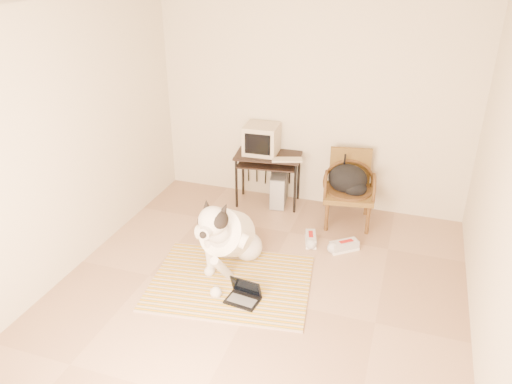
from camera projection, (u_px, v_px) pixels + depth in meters
The scene contains 17 objects.
floor at pixel (255, 298), 4.92m from camera, with size 4.50×4.50×0.00m, color #9D7A60.
ceiling at pixel (254, 8), 3.73m from camera, with size 4.50×4.50×0.00m, color white.
wall_back at pixel (312, 103), 6.24m from camera, with size 4.50×4.50×0.00m, color beige.
wall_front at pixel (106, 352), 2.41m from camera, with size 4.50×4.50×0.00m, color beige.
wall_left at pixel (61, 146), 4.89m from camera, with size 4.50×4.50×0.00m, color beige.
wall_right at pixel (506, 207), 3.76m from camera, with size 4.50×4.50×0.00m, color beige.
rug at pixel (231, 282), 5.13m from camera, with size 1.76×1.44×0.02m.
dog at pixel (228, 236), 5.26m from camera, with size 0.62×1.30×0.93m.
laptop at pixel (244, 295), 4.84m from camera, with size 0.34×0.27×0.22m.
computer_desk at pixel (268, 162), 6.47m from camera, with size 0.89×0.57×0.70m.
crt_monitor at pixel (262, 139), 6.41m from camera, with size 0.44×0.42×0.38m.
desk_keyboard at pixel (287, 160), 6.25m from camera, with size 0.38×0.14×0.02m, color #B0A38A.
pc_tower at pixel (279, 188), 6.64m from camera, with size 0.27×0.49×0.44m.
rattan_chair at pixel (349, 188), 6.12m from camera, with size 0.67×0.65×0.89m.
backpack at pixel (349, 180), 6.02m from camera, with size 0.49×0.39×0.35m.
sneaker_left at pixel (311, 239), 5.82m from camera, with size 0.19×0.32×0.10m.
sneaker_right at pixel (344, 246), 5.67m from camera, with size 0.34×0.31×0.12m.
Camera 1 is at (1.26, -3.75, 3.11)m, focal length 35.00 mm.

